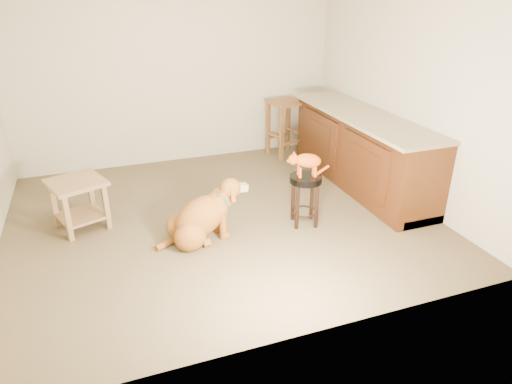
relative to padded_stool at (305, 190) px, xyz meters
name	(u,v)px	position (x,y,z in m)	size (l,w,h in m)	color
floor	(220,218)	(-0.82, 0.43, -0.40)	(4.50, 4.00, 0.01)	brown
room_shell	(215,64)	(-0.82, 0.43, 1.28)	(4.54, 4.04, 2.62)	#BAB295
cabinet_run	(361,152)	(1.12, 0.73, 0.04)	(0.70, 2.56, 0.94)	#44210C
padded_stool	(305,190)	(0.00, 0.00, 0.00)	(0.34, 0.34, 0.56)	black
wood_stool	(285,127)	(0.66, 2.07, 0.04)	(0.52, 0.52, 0.83)	brown
side_table	(79,197)	(-2.26, 0.73, -0.04)	(0.67, 0.67, 0.54)	olive
golden_retriever	(201,218)	(-1.12, 0.04, -0.15)	(1.03, 0.55, 0.65)	brown
tabby_kitten	(306,161)	(-0.01, 0.00, 0.32)	(0.49, 0.20, 0.30)	#A83E10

